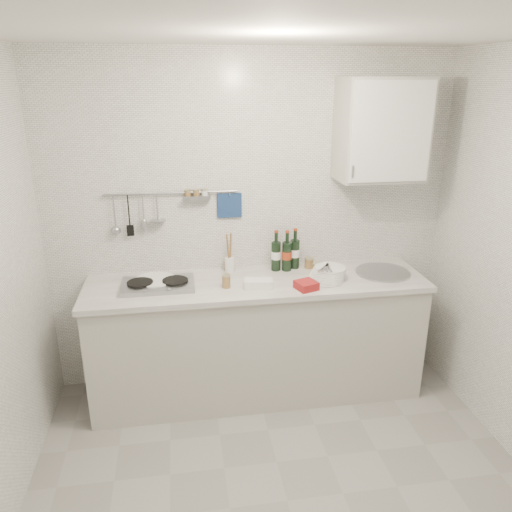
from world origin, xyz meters
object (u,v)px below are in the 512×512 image
Objects in this scene: plate_stack_hob at (154,281)px; plate_stack_sink at (328,274)px; wine_bottles at (286,250)px; wall_cabinet at (382,130)px; utensil_crock at (230,263)px.

plate_stack_hob is 1.08× the size of plate_stack_sink.
plate_stack_hob is 0.97× the size of wine_bottles.
wall_cabinet reaches higher than utensil_crock.
wine_bottles is (-0.25, 0.25, 0.11)m from plate_stack_sink.
wall_cabinet is 2.29× the size of utensil_crock.
plate_stack_sink is at bearing -45.09° from wine_bottles.
utensil_crock is (-0.68, 0.27, 0.03)m from plate_stack_sink.
wall_cabinet is 1.91m from plate_stack_hob.
plate_stack_hob is at bearing -171.96° from wine_bottles.
wall_cabinet is 1.09m from wine_bottles.
wine_bottles is 0.43m from utensil_crock.
plate_stack_hob is at bearing -177.58° from wall_cabinet.
plate_stack_hob is 0.99m from wine_bottles.
utensil_crock is (-0.42, 0.02, -0.08)m from wine_bottles.
utensil_crock reaches higher than plate_stack_sink.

